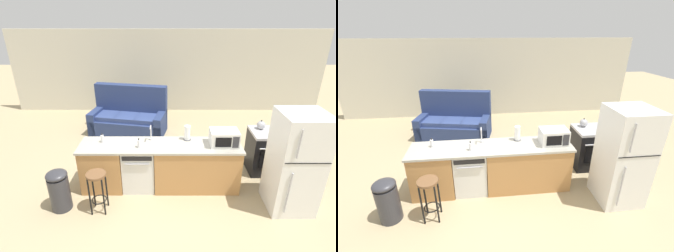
{
  "view_description": "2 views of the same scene",
  "coord_description": "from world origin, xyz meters",
  "views": [
    {
      "loc": [
        0.29,
        -4.18,
        3.15
      ],
      "look_at": [
        0.3,
        0.38,
        1.1
      ],
      "focal_mm": 28.0,
      "sensor_mm": 36.0,
      "label": 1
    },
    {
      "loc": [
        0.0,
        -3.59,
        2.84
      ],
      "look_at": [
        0.47,
        0.51,
        1.07
      ],
      "focal_mm": 24.0,
      "sensor_mm": 36.0,
      "label": 2
    }
  ],
  "objects": [
    {
      "name": "ground_plane",
      "position": [
        0.0,
        0.0,
        0.0
      ],
      "size": [
        24.0,
        24.0,
        0.0
      ],
      "primitive_type": "plane",
      "color": "tan"
    },
    {
      "name": "microwave",
      "position": [
        1.29,
        -0.0,
        1.04
      ],
      "size": [
        0.5,
        0.37,
        0.28
      ],
      "color": "white",
      "rests_on": "kitchen_counter"
    },
    {
      "name": "dish_soap_bottle",
      "position": [
        -0.91,
        0.1,
        0.97
      ],
      "size": [
        0.06,
        0.06,
        0.18
      ],
      "color": "silver",
      "rests_on": "kitchen_counter"
    },
    {
      "name": "kettle",
      "position": [
        2.18,
        0.68,
        0.99
      ],
      "size": [
        0.21,
        0.17,
        0.19
      ],
      "color": "#B2B2B7",
      "rests_on": "stove_range"
    },
    {
      "name": "soap_bottle",
      "position": [
        -0.22,
        -0.1,
        0.97
      ],
      "size": [
        0.06,
        0.06,
        0.18
      ],
      "color": "silver",
      "rests_on": "kitchen_counter"
    },
    {
      "name": "trash_bin",
      "position": [
        -1.53,
        -0.62,
        0.38
      ],
      "size": [
        0.35,
        0.35,
        0.74
      ],
      "color": "#333338",
      "rests_on": "ground_plane"
    },
    {
      "name": "sink_faucet",
      "position": [
        -0.03,
        0.18,
        1.03
      ],
      "size": [
        0.07,
        0.18,
        0.3
      ],
      "color": "silver",
      "rests_on": "kitchen_counter"
    },
    {
      "name": "paper_towel_roll",
      "position": [
        0.65,
        0.2,
        1.04
      ],
      "size": [
        0.14,
        0.14,
        0.28
      ],
      "color": "#4C4C51",
      "rests_on": "kitchen_counter"
    },
    {
      "name": "wall_back",
      "position": [
        0.3,
        4.2,
        1.3
      ],
      "size": [
        10.0,
        0.06,
        2.6
      ],
      "color": "beige",
      "rests_on": "ground_plane"
    },
    {
      "name": "refrigerator",
      "position": [
        2.35,
        -0.55,
        0.86
      ],
      "size": [
        0.72,
        0.73,
        1.72
      ],
      "color": "white",
      "rests_on": "ground_plane"
    },
    {
      "name": "stove_range",
      "position": [
        2.35,
        0.55,
        0.45
      ],
      "size": [
        0.76,
        0.68,
        0.9
      ],
      "color": "black",
      "rests_on": "ground_plane"
    },
    {
      "name": "bar_stool",
      "position": [
        -0.87,
        -0.68,
        0.54
      ],
      "size": [
        0.32,
        0.32,
        0.74
      ],
      "color": "brown",
      "rests_on": "ground_plane"
    },
    {
      "name": "couch",
      "position": [
        -0.77,
        2.5,
        0.39
      ],
      "size": [
        2.13,
        1.26,
        1.27
      ],
      "color": "navy",
      "rests_on": "ground_plane"
    },
    {
      "name": "kitchen_counter",
      "position": [
        0.24,
        0.0,
        0.42
      ],
      "size": [
        2.94,
        0.66,
        0.9
      ],
      "color": "#B77F47",
      "rests_on": "ground_plane"
    },
    {
      "name": "dishwasher",
      "position": [
        -0.25,
        -0.0,
        0.42
      ],
      "size": [
        0.58,
        0.61,
        0.84
      ],
      "color": "silver",
      "rests_on": "ground_plane"
    }
  ]
}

